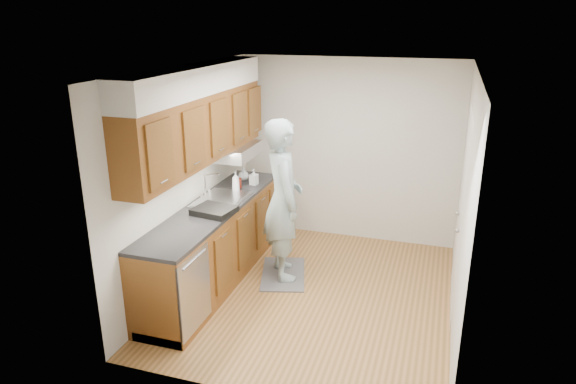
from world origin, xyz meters
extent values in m
plane|color=#986739|center=(0.00, 0.00, 0.00)|extent=(3.50, 3.50, 0.00)
plane|color=white|center=(0.00, 0.00, 2.50)|extent=(3.50, 3.50, 0.00)
cube|color=#BBB9AF|center=(-1.50, 0.00, 1.25)|extent=(0.02, 3.50, 2.50)
cube|color=#BBB9AF|center=(1.50, 0.00, 1.25)|extent=(0.02, 3.50, 2.50)
cube|color=#BBB9AF|center=(0.00, 1.75, 1.25)|extent=(3.00, 0.02, 2.50)
cube|color=brown|center=(-1.20, 0.00, 0.45)|extent=(0.60, 2.80, 0.90)
cube|color=black|center=(-1.21, 0.00, 0.92)|extent=(0.63, 2.80, 0.04)
cube|color=#B2B2B7|center=(-1.20, 0.20, 0.89)|extent=(0.48, 0.68, 0.14)
cube|color=#B2B2B7|center=(-1.20, 0.20, 0.94)|extent=(0.52, 0.72, 0.01)
cube|color=#B2B2B7|center=(-0.91, -1.10, 0.47)|extent=(0.03, 0.60, 0.80)
cube|color=brown|center=(-1.33, 0.00, 1.83)|extent=(0.33, 2.80, 0.75)
cube|color=silver|center=(-1.33, 0.00, 2.35)|extent=(0.35, 2.80, 0.30)
cube|color=#A5A5AA|center=(-1.27, 0.85, 1.37)|extent=(0.46, 0.75, 0.16)
cube|color=white|center=(1.49, 0.30, 1.02)|extent=(0.02, 1.22, 2.05)
cube|color=#5F5F61|center=(-0.47, 0.34, 0.01)|extent=(0.73, 0.98, 0.02)
imported|color=#869EA4|center=(-0.47, 0.34, 1.10)|extent=(0.82, 0.92, 2.17)
imported|color=silver|center=(-1.16, 0.56, 1.06)|extent=(0.11, 0.11, 0.25)
imported|color=silver|center=(-1.04, 0.86, 1.04)|extent=(0.10, 0.10, 0.20)
imported|color=silver|center=(-1.24, 1.00, 1.03)|extent=(0.18, 0.18, 0.17)
cylinder|color=#BA311F|center=(-1.17, 0.68, 1.00)|extent=(0.09, 0.09, 0.13)
cube|color=black|center=(-1.09, -0.23, 0.97)|extent=(0.48, 0.42, 0.07)
camera|label=1|loc=(1.27, -4.99, 2.99)|focal=32.00mm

